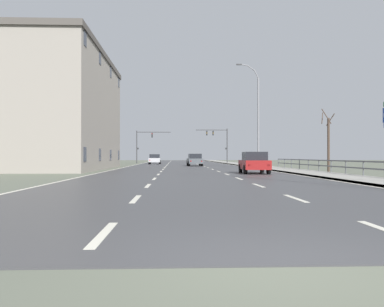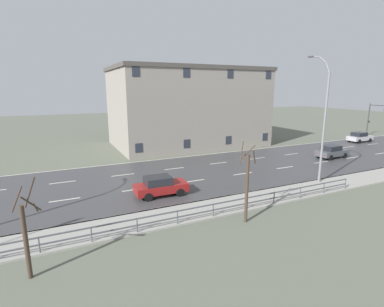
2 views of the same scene
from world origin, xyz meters
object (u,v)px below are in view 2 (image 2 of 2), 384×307
(street_lamp_midground, at_px, (323,122))
(traffic_signal_left, at_px, (376,115))
(car_distant, at_px, (360,137))
(brick_building, at_px, (187,107))
(car_near_left, at_px, (160,186))
(car_far_left, at_px, (332,152))

(street_lamp_midground, bearing_deg, traffic_signal_left, 115.89)
(car_distant, bearing_deg, brick_building, -112.07)
(street_lamp_midground, relative_size, brick_building, 0.51)
(street_lamp_midground, bearing_deg, car_near_left, -102.10)
(car_distant, bearing_deg, traffic_signal_left, 108.55)
(traffic_signal_left, height_order, car_far_left, traffic_signal_left)
(car_distant, height_order, brick_building, brick_building)
(car_near_left, bearing_deg, brick_building, 151.52)
(street_lamp_midground, xyz_separation_m, traffic_signal_left, (-14.16, 29.18, -1.56))
(car_near_left, bearing_deg, traffic_signal_left, 106.21)
(car_distant, relative_size, car_far_left, 0.98)
(traffic_signal_left, relative_size, car_near_left, 1.45)
(traffic_signal_left, relative_size, brick_building, 0.28)
(street_lamp_midground, bearing_deg, car_far_left, 123.77)
(street_lamp_midground, height_order, car_far_left, street_lamp_midground)
(brick_building, bearing_deg, car_far_left, 36.94)
(car_distant, bearing_deg, car_near_left, -76.19)
(car_near_left, distance_m, brick_building, 22.59)
(street_lamp_midground, bearing_deg, car_distant, 117.93)
(car_distant, xyz_separation_m, brick_building, (-10.17, -25.15, 4.80))
(street_lamp_midground, bearing_deg, brick_building, -172.95)
(traffic_signal_left, relative_size, car_distant, 1.47)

